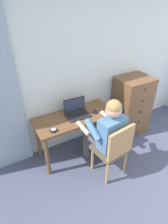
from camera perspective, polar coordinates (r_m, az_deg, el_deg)
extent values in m
cube|color=silver|center=(2.93, 0.05, 12.57)|extent=(4.80, 0.05, 2.50)
cube|color=brown|center=(2.78, -2.81, -1.60)|extent=(1.20, 0.53, 0.03)
cylinder|color=brown|center=(2.72, -11.04, -13.18)|extent=(0.06, 0.06, 0.68)
cylinder|color=brown|center=(3.10, 8.17, -6.10)|extent=(0.06, 0.06, 0.68)
cylinder|color=brown|center=(3.02, -13.76, -8.09)|extent=(0.06, 0.06, 0.68)
cylinder|color=brown|center=(3.36, 4.01, -2.28)|extent=(0.06, 0.06, 0.68)
cube|color=brown|center=(3.48, 14.17, 1.89)|extent=(0.58, 0.47, 1.06)
sphere|color=brown|center=(3.58, 15.87, -5.75)|extent=(0.04, 0.04, 0.04)
sphere|color=brown|center=(3.46, 16.39, -3.00)|extent=(0.04, 0.04, 0.04)
sphere|color=brown|center=(3.34, 16.95, -0.05)|extent=(0.04, 0.04, 0.04)
sphere|color=brown|center=(3.24, 17.55, 3.10)|extent=(0.04, 0.04, 0.04)
sphere|color=brown|center=(3.14, 18.19, 6.45)|extent=(0.04, 0.04, 0.04)
cube|color=brown|center=(2.67, 7.76, -10.88)|extent=(0.47, 0.45, 0.05)
cube|color=tan|center=(2.42, 11.11, -9.17)|extent=(0.42, 0.09, 0.42)
cylinder|color=tan|center=(3.00, 7.73, -11.02)|extent=(0.04, 0.04, 0.41)
cylinder|color=tan|center=(2.83, 2.54, -13.96)|extent=(0.04, 0.04, 0.41)
cylinder|color=tan|center=(2.85, 12.24, -14.48)|extent=(0.04, 0.04, 0.41)
cylinder|color=tan|center=(2.68, 7.03, -17.90)|extent=(0.04, 0.04, 0.41)
cylinder|color=#4C4C4C|center=(2.80, 6.14, -6.96)|extent=(0.19, 0.41, 0.14)
cylinder|color=#4C4C4C|center=(2.71, 3.27, -8.44)|extent=(0.19, 0.41, 0.14)
cylinder|color=#4C4C4C|center=(3.07, 3.37, -8.51)|extent=(0.11, 0.11, 0.48)
cylinder|color=#4C4C4C|center=(2.99, 0.66, -9.88)|extent=(0.11, 0.11, 0.48)
cube|color=teal|center=(2.48, 8.43, -6.40)|extent=(0.38, 0.24, 0.46)
cylinder|color=teal|center=(2.63, 10.10, -1.72)|extent=(0.13, 0.31, 0.25)
cylinder|color=teal|center=(2.39, 2.59, -5.33)|extent=(0.13, 0.31, 0.25)
cylinder|color=#DBAD8E|center=(2.81, 7.02, -1.63)|extent=(0.10, 0.27, 0.11)
cylinder|color=#DBAD8E|center=(2.58, -0.25, -4.96)|extent=(0.10, 0.27, 0.11)
sphere|color=#DBAD8E|center=(2.28, 8.98, 0.74)|extent=(0.20, 0.20, 0.20)
sphere|color=#9E7A47|center=(2.26, 9.05, 1.38)|extent=(0.20, 0.20, 0.20)
cube|color=#232326|center=(2.78, -1.83, -1.01)|extent=(0.35, 0.25, 0.02)
cube|color=black|center=(2.76, -1.75, -0.93)|extent=(0.29, 0.16, 0.00)
cube|color=#232326|center=(2.81, -2.98, 2.27)|extent=(0.34, 0.02, 0.22)
cube|color=#2D3851|center=(2.80, -2.93, 2.22)|extent=(0.31, 0.01, 0.18)
ellipsoid|color=black|center=(2.85, 3.41, 0.09)|extent=(0.08, 0.11, 0.03)
cylinder|color=black|center=(2.52, -9.24, -5.46)|extent=(0.09, 0.09, 0.03)
cylinder|color=silver|center=(2.51, -9.27, -5.19)|extent=(0.06, 0.06, 0.00)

